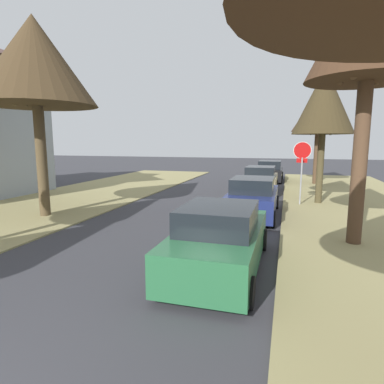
# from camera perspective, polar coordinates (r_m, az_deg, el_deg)

# --- Properties ---
(stop_sign_far) EXTENTS (0.81, 0.50, 2.95)m
(stop_sign_far) POSITION_cam_1_polar(r_m,az_deg,el_deg) (15.93, 18.84, 5.47)
(stop_sign_far) COLOR #9EA0A5
(stop_sign_far) RESTS_ON grass_verge_right
(street_tree_right_mid_a) EXTENTS (3.28, 3.28, 7.90)m
(street_tree_right_mid_a) POSITION_cam_1_polar(r_m,az_deg,el_deg) (10.82, 29.05, 25.11)
(street_tree_right_mid_a) COLOR brown
(street_tree_right_mid_a) RESTS_ON grass_verge_right
(street_tree_right_mid_b) EXTENTS (2.82, 2.82, 6.36)m
(street_tree_right_mid_b) POSITION_cam_1_polar(r_m,az_deg,el_deg) (16.80, 22.28, 14.51)
(street_tree_right_mid_b) COLOR #493F27
(street_tree_right_mid_b) RESTS_ON grass_verge_right
(street_tree_right_far) EXTENTS (3.55, 3.55, 6.52)m
(street_tree_right_far) POSITION_cam_1_polar(r_m,az_deg,el_deg) (24.48, 21.48, 13.19)
(street_tree_right_far) COLOR #4E3825
(street_tree_right_far) RESTS_ON grass_verge_right
(street_tree_left_mid_b) EXTENTS (4.52, 4.52, 7.64)m
(street_tree_left_mid_b) POSITION_cam_1_polar(r_m,az_deg,el_deg) (14.42, -26.03, 19.98)
(street_tree_left_mid_b) COLOR brown
(street_tree_left_mid_b) RESTS_ON grass_verge_left
(parked_sedan_green) EXTENTS (1.96, 4.41, 1.57)m
(parked_sedan_green) POSITION_cam_1_polar(r_m,az_deg,el_deg) (7.64, 4.92, -8.41)
(parked_sedan_green) COLOR #28663D
(parked_sedan_green) RESTS_ON ground
(parked_sedan_navy) EXTENTS (1.96, 4.41, 1.57)m
(parked_sedan_navy) POSITION_cam_1_polar(r_m,az_deg,el_deg) (13.30, 10.69, -1.10)
(parked_sedan_navy) COLOR navy
(parked_sedan_navy) RESTS_ON ground
(parked_sedan_tan) EXTENTS (1.96, 4.41, 1.57)m
(parked_sedan_tan) POSITION_cam_1_polar(r_m,az_deg,el_deg) (19.46, 11.98, 1.98)
(parked_sedan_tan) COLOR tan
(parked_sedan_tan) RESTS_ON ground
(parked_sedan_black) EXTENTS (1.96, 4.41, 1.57)m
(parked_sedan_black) POSITION_cam_1_polar(r_m,az_deg,el_deg) (25.42, 13.56, 3.49)
(parked_sedan_black) COLOR black
(parked_sedan_black) RESTS_ON ground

